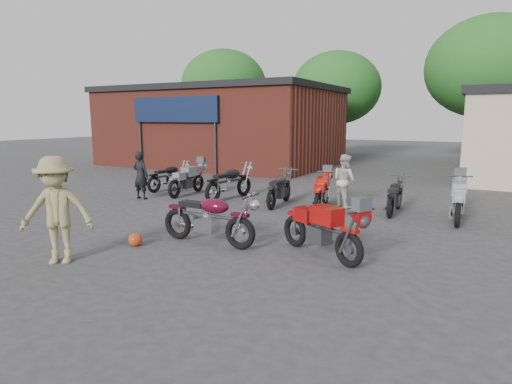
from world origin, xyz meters
The scene contains 18 objects.
ground centered at (0.00, 0.00, 0.00)m, with size 90.00×90.00×0.00m, color #2F2E31.
brick_building centered at (-9.00, 14.00, 2.00)m, with size 12.00×8.00×4.00m, color maroon.
tree_0 centered at (-14.00, 22.00, 4.10)m, with size 6.56×6.56×8.20m, color #144E1C, non-canonical shape.
tree_1 centered at (-5.00, 22.00, 3.70)m, with size 5.92×5.92×7.40m, color #144E1C, non-canonical shape.
tree_2 centered at (4.00, 22.00, 4.40)m, with size 7.04×7.04×8.80m, color #144E1C, non-canonical shape.
vintage_motorcycle centered at (-0.55, 0.56, 0.63)m, with size 2.17×0.71×1.26m, color #4C091C, non-canonical shape.
sportbike centered at (1.77, 0.91, 0.60)m, with size 2.07×0.68×1.20m, color #B20F0E, non-canonical shape.
helmet centered at (-1.83, -0.27, 0.13)m, with size 0.29×0.29×0.27m, color #C13C14.
person_dark centered at (-5.41, 3.68, 0.78)m, with size 0.57×0.37×1.55m, color black.
person_light centered at (0.75, 5.62, 0.78)m, with size 0.76×0.59×1.57m, color #B8B8B4.
person_tan centered at (-2.30, -1.69, 0.98)m, with size 1.26×0.72×1.95m, color #878253.
row_bike_0 centered at (-5.75, 5.47, 0.54)m, with size 1.88×0.62×1.09m, color black, non-canonical shape.
row_bike_1 centered at (-4.57, 5.01, 0.57)m, with size 1.97×0.65×1.14m, color gray, non-canonical shape.
row_bike_2 centered at (-2.87, 5.05, 0.61)m, with size 2.10×0.69×1.22m, color black, non-canonical shape.
row_bike_3 centered at (-1.04, 4.94, 0.56)m, with size 1.93×0.64×1.12m, color black, non-canonical shape.
row_bike_4 centered at (0.24, 5.15, 0.54)m, with size 1.88×0.62×1.09m, color #AD1A0E, non-canonical shape.
row_bike_5 centered at (2.24, 5.47, 0.54)m, with size 1.86×0.61×1.08m, color black, non-canonical shape.
row_bike_6 centered at (3.83, 5.32, 0.59)m, with size 2.04×0.67×1.18m, color #9495A1, non-canonical shape.
Camera 1 is at (4.43, -6.54, 2.61)m, focal length 30.00 mm.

